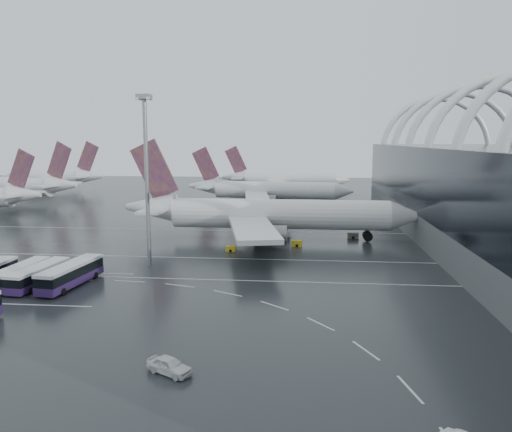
# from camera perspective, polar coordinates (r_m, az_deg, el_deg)

# --- Properties ---
(ground) EXTENTS (420.00, 420.00, 0.00)m
(ground) POSITION_cam_1_polar(r_m,az_deg,el_deg) (81.11, -7.10, -6.78)
(ground) COLOR black
(ground) RESTS_ON ground
(lane_marking_near) EXTENTS (120.00, 0.25, 0.01)m
(lane_marking_near) POSITION_cam_1_polar(r_m,az_deg,el_deg) (79.23, -7.42, -7.16)
(lane_marking_near) COLOR beige
(lane_marking_near) RESTS_ON ground
(lane_marking_mid) EXTENTS (120.00, 0.25, 0.01)m
(lane_marking_mid) POSITION_cam_1_polar(r_m,az_deg,el_deg) (92.48, -5.49, -4.81)
(lane_marking_mid) COLOR beige
(lane_marking_mid) RESTS_ON ground
(lane_marking_far) EXTENTS (120.00, 0.25, 0.01)m
(lane_marking_far) POSITION_cam_1_polar(r_m,az_deg,el_deg) (119.49, -2.96, -1.67)
(lane_marking_far) COLOR beige
(lane_marking_far) RESTS_ON ground
(bus_bay_line_north) EXTENTS (28.00, 0.25, 0.01)m
(bus_bay_line_north) POSITION_cam_1_polar(r_m,az_deg,el_deg) (89.34, -22.39, -5.93)
(bus_bay_line_north) COLOR beige
(bus_bay_line_north) RESTS_ON ground
(airliner_main) EXTENTS (64.12, 56.45, 21.79)m
(airliner_main) POSITION_cam_1_polar(r_m,az_deg,el_deg) (108.02, 1.03, 0.15)
(airliner_main) COLOR silver
(airliner_main) RESTS_ON ground
(airliner_gate_b) EXTENTS (55.30, 49.54, 19.19)m
(airliner_gate_b) POSITION_cam_1_polar(r_m,az_deg,el_deg) (165.60, 1.17, 2.94)
(airliner_gate_b) COLOR silver
(airliner_gate_b) RESTS_ON ground
(airliner_gate_c) EXTENTS (53.13, 49.05, 18.95)m
(airliner_gate_c) POSITION_cam_1_polar(r_m,az_deg,el_deg) (207.93, 3.14, 4.10)
(airliner_gate_c) COLOR silver
(airliner_gate_c) RESTS_ON ground
(jet_remote_mid) EXTENTS (48.04, 38.94, 21.02)m
(jet_remote_mid) POSITION_cam_1_polar(r_m,az_deg,el_deg) (191.10, -25.23, 3.07)
(jet_remote_mid) COLOR silver
(jet_remote_mid) RESTS_ON ground
(jet_remote_far) EXTENTS (48.10, 38.84, 20.92)m
(jet_remote_far) POSITION_cam_1_polar(r_m,az_deg,el_deg) (227.37, -22.13, 4.04)
(jet_remote_far) COLOR silver
(jet_remote_far) RESTS_ON ground
(bus_row_near_b) EXTENTS (3.38, 12.15, 2.96)m
(bus_row_near_b) POSITION_cam_1_polar(r_m,az_deg,el_deg) (83.34, -25.31, -6.00)
(bus_row_near_b) COLOR #2B1543
(bus_row_near_b) RESTS_ON ground
(bus_row_near_c) EXTENTS (4.09, 12.56, 3.04)m
(bus_row_near_c) POSITION_cam_1_polar(r_m,az_deg,el_deg) (81.41, -23.57, -6.19)
(bus_row_near_c) COLOR #2B1543
(bus_row_near_c) RESTS_ON ground
(bus_row_near_d) EXTENTS (4.66, 13.91, 3.36)m
(bus_row_near_d) POSITION_cam_1_polar(r_m,az_deg,el_deg) (79.56, -20.40, -6.21)
(bus_row_near_d) COLOR #2B1543
(bus_row_near_d) RESTS_ON ground
(van_curve_b) EXTENTS (4.97, 3.81, 1.58)m
(van_curve_b) POSITION_cam_1_polar(r_m,az_deg,el_deg) (49.20, -9.87, -16.47)
(van_curve_b) COLOR silver
(van_curve_b) RESTS_ON ground
(floodlight_mast) EXTENTS (2.22, 2.22, 28.97)m
(floodlight_mast) POSITION_cam_1_polar(r_m,az_deg,el_deg) (86.01, -12.44, 6.28)
(floodlight_mast) COLOR gray
(floodlight_mast) RESTS_ON ground
(gse_cart_belly_a) EXTENTS (2.17, 1.28, 1.18)m
(gse_cart_belly_a) POSITION_cam_1_polar(r_m,az_deg,el_deg) (102.30, 4.70, -3.14)
(gse_cart_belly_a) COLOR gold
(gse_cart_belly_a) RESTS_ON ground
(gse_cart_belly_b) EXTENTS (2.35, 1.39, 1.28)m
(gse_cart_belly_b) POSITION_cam_1_polar(r_m,az_deg,el_deg) (112.11, 11.03, -2.19)
(gse_cart_belly_b) COLOR slate
(gse_cart_belly_b) RESTS_ON ground
(gse_cart_belly_c) EXTENTS (1.95, 1.15, 1.06)m
(gse_cart_belly_c) POSITION_cam_1_polar(r_m,az_deg,el_deg) (97.57, -2.88, -3.74)
(gse_cart_belly_c) COLOR gold
(gse_cart_belly_c) RESTS_ON ground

